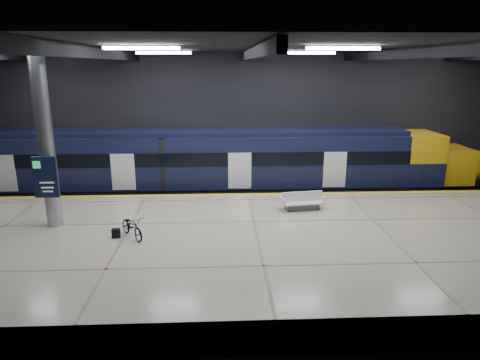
{
  "coord_description": "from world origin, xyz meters",
  "views": [
    {
      "loc": [
        -1.34,
        -17.45,
        7.33
      ],
      "look_at": [
        -0.45,
        1.5,
        2.2
      ],
      "focal_mm": 32.0,
      "sensor_mm": 36.0,
      "label": 1
    }
  ],
  "objects": [
    {
      "name": "pannier_bag",
      "position": [
        -5.26,
        -2.44,
        1.28
      ],
      "size": [
        0.31,
        0.19,
        0.35
      ],
      "primitive_type": "cube",
      "rotation": [
        0.0,
        0.0,
        0.04
      ],
      "color": "black",
      "rests_on": "platform"
    },
    {
      "name": "ground",
      "position": [
        0.0,
        0.0,
        0.0
      ],
      "size": [
        30.0,
        30.0,
        0.0
      ],
      "primitive_type": "plane",
      "color": "black",
      "rests_on": "ground"
    },
    {
      "name": "room_shell",
      "position": [
        -0.0,
        0.0,
        5.72
      ],
      "size": [
        30.1,
        16.1,
        8.05
      ],
      "color": "black",
      "rests_on": "ground"
    },
    {
      "name": "bench",
      "position": [
        2.25,
        0.41,
        1.39
      ],
      "size": [
        1.98,
        1.03,
        0.83
      ],
      "rotation": [
        0.0,
        0.0,
        0.14
      ],
      "color": "#595B60",
      "rests_on": "platform"
    },
    {
      "name": "safety_strip",
      "position": [
        0.0,
        2.75,
        1.11
      ],
      "size": [
        30.0,
        0.4,
        0.01
      ],
      "primitive_type": "cube",
      "color": "yellow",
      "rests_on": "platform"
    },
    {
      "name": "bicycle",
      "position": [
        -4.66,
        -2.44,
        1.53
      ],
      "size": [
        1.42,
        1.65,
        0.86
      ],
      "primitive_type": "imported",
      "rotation": [
        0.0,
        0.0,
        0.63
      ],
      "color": "#99999E",
      "rests_on": "platform"
    },
    {
      "name": "platform",
      "position": [
        0.0,
        -2.5,
        0.55
      ],
      "size": [
        30.0,
        11.0,
        1.1
      ],
      "primitive_type": "cube",
      "color": "beige",
      "rests_on": "ground"
    },
    {
      "name": "info_column",
      "position": [
        -8.0,
        -1.03,
        4.46
      ],
      "size": [
        0.9,
        0.78,
        6.9
      ],
      "color": "#9EA0A5",
      "rests_on": "platform"
    },
    {
      "name": "train",
      "position": [
        -1.55,
        5.5,
        2.06
      ],
      "size": [
        29.4,
        2.84,
        3.79
      ],
      "color": "black",
      "rests_on": "ground"
    },
    {
      "name": "rails",
      "position": [
        0.0,
        5.5,
        0.08
      ],
      "size": [
        30.0,
        1.52,
        0.16
      ],
      "color": "gray",
      "rests_on": "ground"
    }
  ]
}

